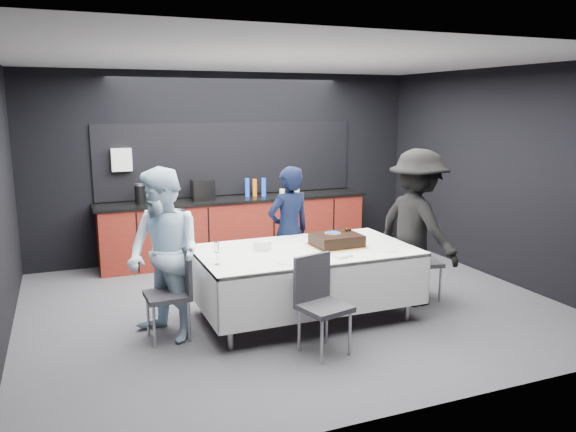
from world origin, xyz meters
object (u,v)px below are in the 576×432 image
Objects in this scene: chair_near at (319,297)px; person_left at (164,255)px; person_center at (289,232)px; cake_assembly at (337,240)px; plate_stack at (262,245)px; chair_right at (416,256)px; chair_left at (175,286)px; person_right at (417,228)px; party_table at (305,261)px; champagne_flute at (217,249)px.

person_left reaches higher than chair_near.
person_left is (-1.63, -0.77, 0.07)m from person_center.
plate_stack is (-0.81, 0.18, -0.02)m from cake_assembly.
plate_stack is 0.22× the size of chair_right.
cake_assembly is at bearing -12.24° from plate_stack.
person_center is at bearing 152.35° from chair_right.
chair_near is at bearing -34.27° from chair_left.
party_table is at bearing 78.61° from person_right.
plate_stack is 1.04m from chair_left.
chair_near is (0.82, -0.60, -0.40)m from champagne_flute.
champagne_flute is 1.54m from person_center.
chair_right is 0.51× the size of person_right.
person_center reaches higher than chair_right.
party_table is at bearing 12.70° from champagne_flute.
chair_left reaches higher than party_table.
party_table is at bearing 75.13° from chair_near.
party_table is at bearing -18.59° from plate_stack.
person_left is (-1.52, -0.00, 0.22)m from party_table.
chair_left is 0.34m from person_left.
cake_assembly reaches higher than chair_right.
champagne_flute reaches higher than party_table.
person_left is at bearing 79.86° from person_right.
party_table is 0.79m from person_center.
person_left is at bearing 153.56° from champagne_flute.
person_left reaches higher than party_table.
chair_left reaches higher than plate_stack.
person_right is at bearing -124.97° from chair_right.
plate_stack is 1.05m from chair_near.
champagne_flute reaches higher than plate_stack.
party_table is at bearing 0.63° from chair_left.
chair_near is 1.66m from person_center.
person_right is at bearing 135.98° from person_center.
chair_left is at bearing -170.52° from plate_stack.
chair_left is (-0.38, 0.22, -0.40)m from champagne_flute.
person_left is 0.95× the size of person_right.
cake_assembly is 0.83m from plate_stack.
person_center is 1.81m from person_left.
chair_right is at bearing 6.62° from champagne_flute.
person_right is (1.28, -0.82, 0.11)m from person_center.
chair_near is at bearing 106.66° from person_right.
plate_stack is at bearing 74.55° from person_right.
person_right is (1.40, -0.06, 0.27)m from party_table.
party_table is at bearing 61.13° from person_left.
plate_stack is at bearing 177.26° from chair_right.
champagne_flute is (-1.41, -0.21, 0.09)m from cake_assembly.
plate_stack is 1.94m from chair_right.
chair_right is (1.92, -0.09, -0.30)m from plate_stack.
champagne_flute is 2.45m from person_right.
person_left reaches higher than plate_stack.
person_left is at bearing -179.89° from party_table.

